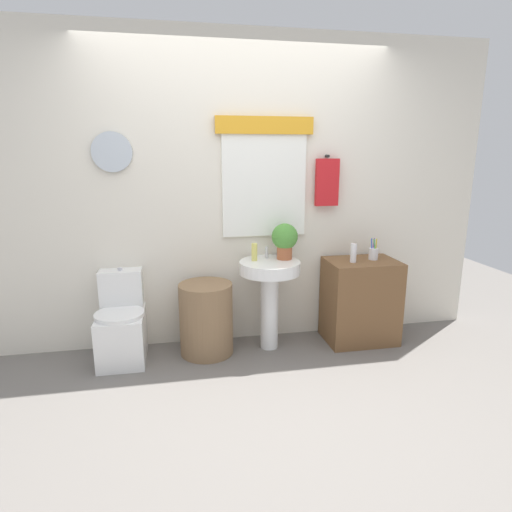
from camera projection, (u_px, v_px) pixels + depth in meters
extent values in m
plane|color=slate|center=(267.00, 404.00, 2.84)|extent=(8.00, 8.00, 0.00)
cube|color=silver|center=(239.00, 193.00, 3.64)|extent=(4.40, 0.10, 2.60)
cube|color=white|center=(264.00, 186.00, 3.60)|extent=(0.71, 0.03, 0.86)
cube|color=gold|center=(265.00, 125.00, 3.47)|extent=(0.81, 0.04, 0.14)
cylinder|color=silver|center=(112.00, 152.00, 3.31)|extent=(0.31, 0.03, 0.31)
cylinder|color=black|center=(327.00, 156.00, 3.62)|extent=(0.02, 0.06, 0.02)
cube|color=red|center=(327.00, 182.00, 3.66)|extent=(0.20, 0.05, 0.40)
cube|color=white|center=(122.00, 337.00, 3.42)|extent=(0.36, 0.50, 0.40)
cylinder|color=white|center=(119.00, 314.00, 3.32)|extent=(0.38, 0.38, 0.03)
cube|color=white|center=(121.00, 288.00, 3.50)|extent=(0.34, 0.18, 0.31)
cylinder|color=silver|center=(120.00, 269.00, 3.46)|extent=(0.04, 0.04, 0.02)
cylinder|color=#846647|center=(206.00, 319.00, 3.52)|extent=(0.44, 0.44, 0.60)
cylinder|color=white|center=(269.00, 311.00, 3.61)|extent=(0.15, 0.15, 0.66)
cylinder|color=white|center=(270.00, 267.00, 3.52)|extent=(0.51, 0.51, 0.10)
cylinder|color=silver|center=(267.00, 252.00, 3.62)|extent=(0.03, 0.03, 0.10)
cube|color=brown|center=(360.00, 301.00, 3.76)|extent=(0.61, 0.44, 0.73)
cylinder|color=#DBD166|center=(254.00, 252.00, 3.52)|extent=(0.05, 0.05, 0.15)
cylinder|color=#AD5B38|center=(284.00, 253.00, 3.58)|extent=(0.13, 0.13, 0.10)
sphere|color=#4C8E38|center=(285.00, 237.00, 3.55)|extent=(0.22, 0.22, 0.22)
cylinder|color=white|center=(353.00, 253.00, 3.59)|extent=(0.05, 0.05, 0.16)
cylinder|color=silver|center=(373.00, 254.00, 3.70)|extent=(0.08, 0.08, 0.10)
cylinder|color=yellow|center=(376.00, 249.00, 3.69)|extent=(0.01, 0.02, 0.18)
cylinder|color=purple|center=(373.00, 248.00, 3.70)|extent=(0.02, 0.01, 0.18)
cylinder|color=blue|center=(372.00, 249.00, 3.68)|extent=(0.01, 0.04, 0.18)
cylinder|color=green|center=(375.00, 249.00, 3.67)|extent=(0.03, 0.01, 0.18)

